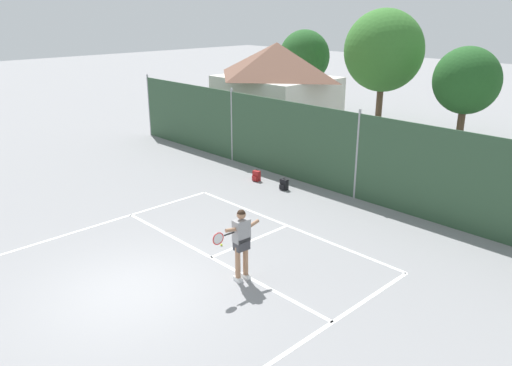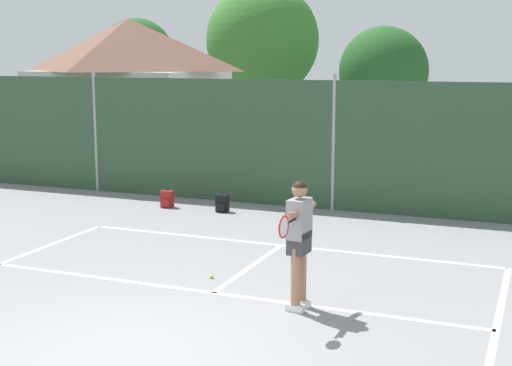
{
  "view_description": "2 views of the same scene",
  "coord_description": "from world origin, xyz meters",
  "px_view_note": "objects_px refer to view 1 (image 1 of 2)",
  "views": [
    {
      "loc": [
        9.54,
        -5.06,
        6.33
      ],
      "look_at": [
        -0.29,
        4.44,
        1.58
      ],
      "focal_mm": 35.26,
      "sensor_mm": 36.0,
      "label": 1
    },
    {
      "loc": [
        4.54,
        -7.04,
        3.56
      ],
      "look_at": [
        -0.77,
        6.13,
        1.05
      ],
      "focal_mm": 50.7,
      "sensor_mm": 36.0,
      "label": 2
    }
  ],
  "objects_px": {
    "backpack_red": "(256,176)",
    "backpack_black": "(284,185)",
    "tennis_ball": "(221,245)",
    "tennis_player": "(241,239)"
  },
  "relations": [
    {
      "from": "tennis_ball",
      "to": "backpack_red",
      "type": "relative_size",
      "value": 0.14
    },
    {
      "from": "tennis_ball",
      "to": "tennis_player",
      "type": "bearing_deg",
      "value": -25.55
    },
    {
      "from": "backpack_red",
      "to": "backpack_black",
      "type": "distance_m",
      "value": 1.43
    },
    {
      "from": "backpack_red",
      "to": "backpack_black",
      "type": "height_order",
      "value": "same"
    },
    {
      "from": "tennis_ball",
      "to": "backpack_black",
      "type": "xyz_separation_m",
      "value": [
        -1.95,
        4.68,
        0.16
      ]
    },
    {
      "from": "backpack_red",
      "to": "backpack_black",
      "type": "bearing_deg",
      "value": 1.25
    },
    {
      "from": "tennis_player",
      "to": "backpack_red",
      "type": "height_order",
      "value": "tennis_player"
    },
    {
      "from": "backpack_red",
      "to": "backpack_black",
      "type": "relative_size",
      "value": 1.0
    },
    {
      "from": "tennis_player",
      "to": "backpack_black",
      "type": "relative_size",
      "value": 4.01
    },
    {
      "from": "tennis_ball",
      "to": "backpack_red",
      "type": "bearing_deg",
      "value": 126.04
    }
  ]
}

